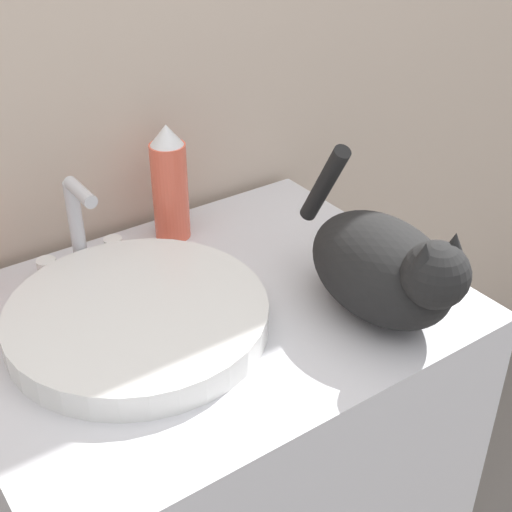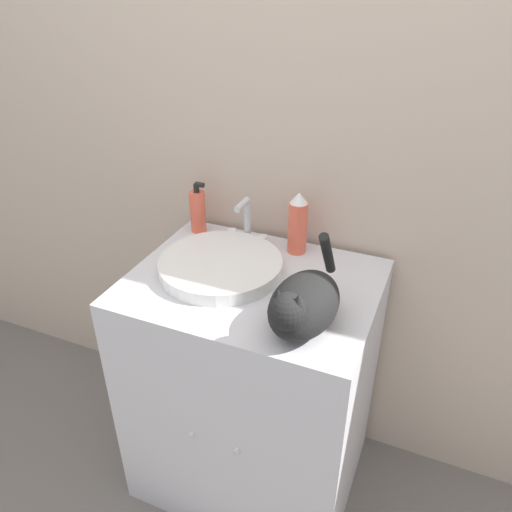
# 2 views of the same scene
# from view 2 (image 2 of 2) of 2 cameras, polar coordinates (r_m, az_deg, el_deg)

# --- Properties ---
(wall_back) EXTENTS (6.00, 0.05, 2.50)m
(wall_back) POSITION_cam_2_polar(r_m,az_deg,el_deg) (1.66, 4.32, 13.88)
(wall_back) COLOR #C6B29E
(wall_back) RESTS_ON ground_plane
(vanity_cabinet) EXTENTS (0.76, 0.61, 0.88)m
(vanity_cabinet) POSITION_cam_2_polar(r_m,az_deg,el_deg) (1.81, -0.36, -14.61)
(vanity_cabinet) COLOR silver
(vanity_cabinet) RESTS_ON ground_plane
(sink_basin) EXTENTS (0.39, 0.39, 0.04)m
(sink_basin) POSITION_cam_2_polar(r_m,az_deg,el_deg) (1.57, -4.06, -1.09)
(sink_basin) COLOR white
(sink_basin) RESTS_ON vanity_cabinet
(faucet) EXTENTS (0.15, 0.10, 0.17)m
(faucet) POSITION_cam_2_polar(r_m,az_deg,el_deg) (1.70, -1.10, 3.69)
(faucet) COLOR silver
(faucet) RESTS_ON vanity_cabinet
(cat) EXTENTS (0.19, 0.37, 0.23)m
(cat) POSITION_cam_2_polar(r_m,az_deg,el_deg) (1.29, 5.37, -5.50)
(cat) COLOR black
(cat) RESTS_ON vanity_cabinet
(soap_bottle) EXTENTS (0.06, 0.06, 0.19)m
(soap_bottle) POSITION_cam_2_polar(r_m,az_deg,el_deg) (1.79, -6.66, 5.16)
(soap_bottle) COLOR #EF6047
(soap_bottle) RESTS_ON vanity_cabinet
(spray_bottle) EXTENTS (0.06, 0.06, 0.21)m
(spray_bottle) POSITION_cam_2_polar(r_m,az_deg,el_deg) (1.64, 4.79, 3.72)
(spray_bottle) COLOR #EF6047
(spray_bottle) RESTS_ON vanity_cabinet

